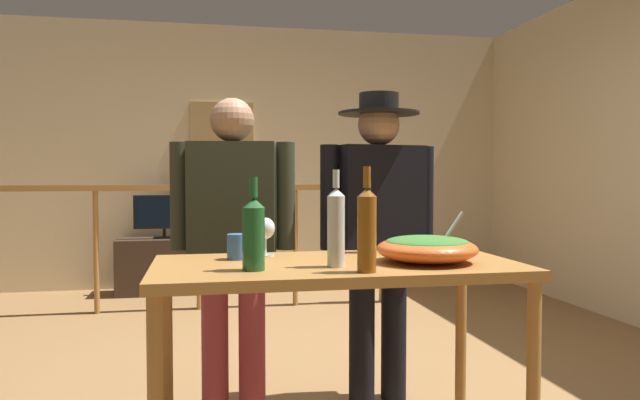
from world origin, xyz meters
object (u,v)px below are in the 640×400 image
object	(u,v)px
wine_bottle_clear	(336,226)
person_standing_right	(378,220)
wine_bottle_green	(254,232)
wine_bottle_amber	(367,228)
framed_picture	(222,128)
serving_table	(336,285)
tv_console	(165,266)
person_standing_left	(233,229)
flat_screen_tv	(164,213)
wine_glass	(265,230)
wine_bottle_dark	(368,223)
stair_railing	(265,225)
salad_bowl	(427,247)
mug_blue	(238,247)

from	to	relation	value
wine_bottle_clear	person_standing_right	world-z (taller)	person_standing_right
wine_bottle_green	wine_bottle_amber	distance (m)	0.40
framed_picture	serving_table	world-z (taller)	framed_picture
tv_console	person_standing_left	distance (m)	3.22
flat_screen_tv	serving_table	size ratio (longest dim) A/B	0.40
wine_glass	wine_bottle_green	xyz separation A→B (m)	(-0.08, -0.37, 0.03)
wine_glass	person_standing_left	distance (m)	0.44
wine_glass	wine_bottle_dark	xyz separation A→B (m)	(0.45, 0.03, 0.02)
framed_picture	wine_bottle_amber	distance (m)	4.39
stair_railing	serving_table	world-z (taller)	stair_railing
flat_screen_tv	wine_bottle_dark	bearing A→B (deg)	-72.73
salad_bowl	wine_bottle_amber	xyz separation A→B (m)	(-0.29, -0.18, 0.10)
wine_bottle_green	person_standing_left	distance (m)	0.80
salad_bowl	person_standing_left	world-z (taller)	person_standing_left
wine_bottle_green	mug_blue	distance (m)	0.31
wine_bottle_green	wine_bottle_amber	size ratio (longest dim) A/B	0.90
framed_picture	wine_bottle_clear	distance (m)	4.25
wine_bottle_clear	framed_picture	bearing A→B (deg)	93.84
serving_table	salad_bowl	bearing A→B (deg)	-11.45
flat_screen_tv	person_standing_left	size ratio (longest dim) A/B	0.37
serving_table	mug_blue	world-z (taller)	mug_blue
person_standing_left	salad_bowl	bearing A→B (deg)	143.75
salad_bowl	flat_screen_tv	bearing A→B (deg)	107.78
wine_bottle_amber	wine_glass	bearing A→B (deg)	121.92
wine_bottle_green	stair_railing	bearing A→B (deg)	83.54
serving_table	wine_bottle_amber	size ratio (longest dim) A/B	3.81
salad_bowl	wine_bottle_green	size ratio (longest dim) A/B	1.18
framed_picture	salad_bowl	world-z (taller)	framed_picture
flat_screen_tv	wine_bottle_green	bearing A→B (deg)	-81.94
stair_railing	wine_bottle_green	world-z (taller)	wine_bottle_green
framed_picture	wine_bottle_amber	bearing A→B (deg)	-85.25
wine_bottle_green	person_standing_left	size ratio (longest dim) A/B	0.22
wine_glass	wine_bottle_green	distance (m)	0.38
flat_screen_tv	salad_bowl	distance (m)	4.01
framed_picture	stair_railing	size ratio (longest dim) A/B	0.19
serving_table	salad_bowl	xyz separation A→B (m)	(0.34, -0.07, 0.15)
framed_picture	mug_blue	bearing A→B (deg)	-90.91
wine_glass	wine_bottle_clear	size ratio (longest dim) A/B	0.45
salad_bowl	wine_bottle_clear	distance (m)	0.38
serving_table	wine_bottle_clear	size ratio (longest dim) A/B	3.91
flat_screen_tv	wine_glass	world-z (taller)	wine_glass
tv_console	wine_bottle_dark	bearing A→B (deg)	-72.88
mug_blue	person_standing_right	distance (m)	0.89
person_standing_left	serving_table	bearing A→B (deg)	128.52
mug_blue	framed_picture	bearing A→B (deg)	89.09
tv_console	wine_bottle_clear	xyz separation A→B (m)	(0.85, -3.89, 0.70)
wine_bottle_dark	wine_glass	bearing A→B (deg)	-175.79
salad_bowl	framed_picture	bearing A→B (deg)	98.94
serving_table	mug_blue	bearing A→B (deg)	157.49
serving_table	person_standing_left	size ratio (longest dim) A/B	0.92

